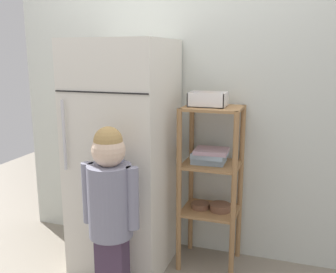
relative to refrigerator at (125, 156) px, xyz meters
name	(u,v)px	position (x,y,z in m)	size (l,w,h in m)	color
ground_plane	(162,267)	(0.28, -0.02, -0.81)	(6.00, 6.00, 0.00)	gray
kitchen_wall_back	(178,115)	(0.28, 0.36, 0.25)	(2.64, 0.03, 2.11)	silver
refrigerator	(125,156)	(0.00, 0.00, 0.00)	(0.64, 0.69, 1.61)	silver
child_standing	(110,200)	(0.13, -0.50, -0.13)	(0.36, 0.27, 1.12)	#453249
pantry_shelf_unit	(211,173)	(0.59, 0.15, -0.11)	(0.41, 0.36, 1.16)	#9E7247
fruit_bin	(207,101)	(0.55, 0.16, 0.39)	(0.25, 0.18, 0.10)	white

